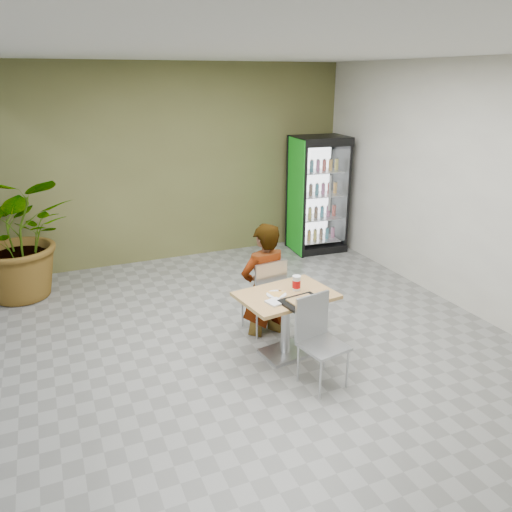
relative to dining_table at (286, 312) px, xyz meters
The scene contains 12 objects.
ground 0.62m from the dining_table, 148.07° to the left, with size 7.00×7.00×0.00m, color gray.
room_envelope 1.11m from the dining_table, 148.07° to the left, with size 6.00×7.00×3.20m, color silver, non-canonical shape.
dining_table is the anchor object (origin of this frame).
chair_far 0.56m from the dining_table, 87.99° to the left, with size 0.47×0.47×0.95m.
chair_near 0.58m from the dining_table, 83.06° to the right, with size 0.48×0.48×0.93m.
seated_woman 0.61m from the dining_table, 89.30° to the left, with size 0.62×0.40×1.68m, color black.
pizza_plate 0.26m from the dining_table, behind, with size 0.31×0.29×0.03m.
soda_cup 0.33m from the dining_table, 18.06° to the left, with size 0.09×0.09×0.17m.
napkin_stack 0.35m from the dining_table, 141.95° to the right, with size 0.16×0.16×0.02m, color white.
cafeteria_tray 0.36m from the dining_table, 79.59° to the right, with size 0.43×0.31×0.02m, color black.
beverage_fridge 3.79m from the dining_table, 55.04° to the left, with size 0.97×0.78×2.01m.
potted_plant 3.95m from the dining_table, 132.62° to the left, with size 1.59×1.38×1.77m, color #2A5923.
Camera 1 is at (-1.98, -4.57, 2.97)m, focal length 35.00 mm.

